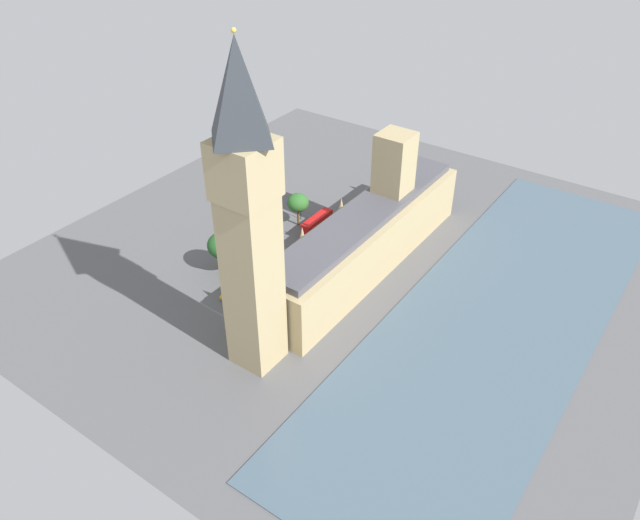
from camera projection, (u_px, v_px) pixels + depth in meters
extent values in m
plane|color=#565659|center=(356.00, 262.00, 147.51)|extent=(139.54, 139.54, 0.00)
cube|color=#475B6B|center=(498.00, 318.00, 130.75)|extent=(38.79, 125.59, 0.25)
cube|color=tan|center=(364.00, 242.00, 142.83)|extent=(13.67, 66.34, 13.00)
cube|color=tan|center=(392.00, 191.00, 146.28)|extent=(7.62, 7.62, 28.81)
cube|color=#4C4C54|center=(365.00, 214.00, 138.64)|extent=(10.39, 63.69, 1.60)
cone|color=tan|center=(405.00, 157.00, 161.36)|extent=(1.20, 1.20, 2.58)
cone|color=tan|center=(375.00, 179.00, 151.39)|extent=(1.20, 1.20, 2.53)
cone|color=tan|center=(341.00, 204.00, 141.32)|extent=(1.20, 1.20, 2.84)
cone|color=tan|center=(302.00, 233.00, 131.33)|extent=(1.20, 1.20, 2.86)
cone|color=tan|center=(257.00, 267.00, 121.42)|extent=(1.20, 1.20, 2.62)
cube|color=tan|center=(253.00, 284.00, 111.10)|extent=(8.18, 8.18, 35.50)
cube|color=tan|center=(244.00, 169.00, 98.01)|extent=(9.00, 9.00, 10.07)
cylinder|color=silver|center=(222.00, 162.00, 100.20)|extent=(0.25, 6.22, 6.22)
torus|color=black|center=(222.00, 162.00, 100.20)|extent=(0.24, 6.46, 6.46)
cylinder|color=silver|center=(263.00, 159.00, 101.12)|extent=(6.22, 0.25, 6.22)
torus|color=black|center=(263.00, 159.00, 101.12)|extent=(6.46, 0.24, 6.46)
pyramid|color=#2D3338|center=(238.00, 89.00, 90.56)|extent=(9.00, 9.00, 15.84)
sphere|color=gold|center=(234.00, 30.00, 85.79)|extent=(0.80, 0.80, 0.80)
cube|color=silver|center=(359.00, 211.00, 165.72)|extent=(2.01, 4.54, 0.75)
cube|color=black|center=(358.00, 209.00, 165.16)|extent=(1.60, 2.58, 0.65)
cylinder|color=black|center=(359.00, 209.00, 167.26)|extent=(0.30, 0.70, 0.68)
cylinder|color=black|center=(364.00, 210.00, 166.60)|extent=(0.30, 0.70, 0.68)
cylinder|color=black|center=(354.00, 213.00, 165.27)|extent=(0.30, 0.70, 0.68)
cylinder|color=black|center=(359.00, 215.00, 164.62)|extent=(0.30, 0.70, 0.68)
cube|color=red|center=(317.00, 224.00, 156.43)|extent=(2.69, 10.54, 4.20)
cube|color=black|center=(317.00, 224.00, 156.38)|extent=(2.74, 10.14, 0.70)
cylinder|color=black|center=(321.00, 224.00, 160.65)|extent=(0.37, 1.11, 1.10)
cylinder|color=black|center=(329.00, 226.00, 159.60)|extent=(0.37, 1.11, 1.10)
cylinder|color=black|center=(305.00, 236.00, 155.68)|extent=(0.37, 1.11, 1.10)
cylinder|color=black|center=(312.00, 239.00, 154.62)|extent=(0.37, 1.11, 1.10)
cube|color=black|center=(293.00, 257.00, 147.81)|extent=(1.76, 4.43, 0.75)
cube|color=black|center=(294.00, 255.00, 147.56)|extent=(1.47, 2.48, 0.65)
cylinder|color=black|center=(293.00, 263.00, 146.71)|extent=(0.26, 0.68, 0.68)
cylinder|color=black|center=(287.00, 260.00, 147.44)|extent=(0.26, 0.68, 0.68)
cylinder|color=black|center=(300.00, 257.00, 148.61)|extent=(0.26, 0.68, 0.68)
cylinder|color=black|center=(294.00, 255.00, 149.34)|extent=(0.26, 0.68, 0.68)
cube|color=navy|center=(278.00, 272.00, 143.08)|extent=(2.11, 4.58, 0.75)
cube|color=black|center=(277.00, 270.00, 142.52)|extent=(1.68, 2.60, 0.65)
cylinder|color=black|center=(278.00, 269.00, 144.64)|extent=(0.30, 0.70, 0.68)
cylinder|color=black|center=(284.00, 271.00, 143.95)|extent=(0.30, 0.70, 0.68)
cylinder|color=black|center=(271.00, 275.00, 142.64)|extent=(0.30, 0.70, 0.68)
cylinder|color=black|center=(277.00, 277.00, 141.95)|extent=(0.30, 0.70, 0.68)
cube|color=gold|center=(229.00, 294.00, 136.40)|extent=(2.01, 4.55, 0.75)
cube|color=black|center=(228.00, 292.00, 135.84)|extent=(1.64, 2.57, 0.65)
cylinder|color=black|center=(231.00, 291.00, 137.97)|extent=(0.28, 0.69, 0.68)
cylinder|color=black|center=(237.00, 293.00, 137.23)|extent=(0.28, 0.69, 0.68)
cylinder|color=black|center=(222.00, 297.00, 136.00)|extent=(0.28, 0.69, 0.68)
cylinder|color=black|center=(228.00, 300.00, 135.26)|extent=(0.28, 0.69, 0.68)
cylinder|color=maroon|center=(369.00, 214.00, 164.21)|extent=(0.57, 0.57, 1.42)
sphere|color=tan|center=(369.00, 211.00, 163.73)|extent=(0.27, 0.27, 0.27)
cube|color=navy|center=(370.00, 213.00, 164.40)|extent=(0.34, 0.17, 0.25)
cylinder|color=brown|center=(224.00, 263.00, 142.96)|extent=(0.56, 0.56, 4.76)
ellipsoid|color=#235623|center=(223.00, 245.00, 140.09)|extent=(6.96, 6.96, 5.92)
cylinder|color=brown|center=(231.00, 265.00, 142.68)|extent=(0.56, 0.56, 4.54)
ellipsoid|color=#387533|center=(229.00, 247.00, 139.85)|extent=(7.07, 7.07, 6.01)
cylinder|color=brown|center=(298.00, 217.00, 159.95)|extent=(0.56, 0.56, 4.48)
ellipsoid|color=#2D6628|center=(298.00, 203.00, 157.46)|extent=(5.56, 5.56, 4.73)
cylinder|color=black|center=(301.00, 208.00, 161.72)|extent=(0.18, 0.18, 6.38)
sphere|color=#F2EAC6|center=(300.00, 197.00, 159.73)|extent=(0.56, 0.56, 0.56)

